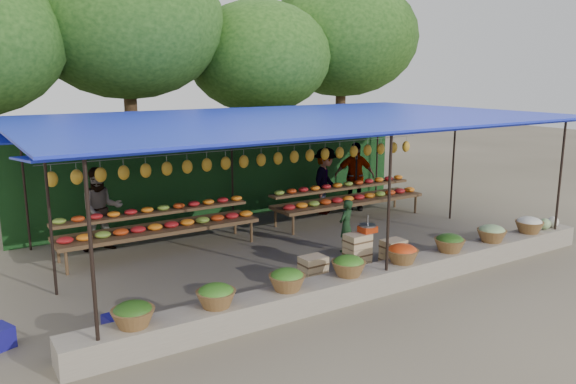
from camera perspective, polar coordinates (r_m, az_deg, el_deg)
ground at (r=12.09m, az=0.62°, el=-5.76°), size 60.00×60.00×0.00m
stone_curb at (r=9.95m, az=9.33°, el=-8.67°), size 10.60×0.55×0.40m
stall_canopy at (r=11.62m, az=0.45°, el=6.98°), size 10.80×6.60×2.82m
produce_baskets at (r=9.76m, az=8.96°, el=-6.80°), size 8.98×0.58×0.34m
netting_backdrop at (r=14.47m, az=-6.14°, el=2.23°), size 10.60×0.06×2.50m
tree_row at (r=17.17m, az=-9.32°, el=15.24°), size 16.51×5.50×7.12m
fruit_table_left at (r=12.04m, az=-12.96°, el=-3.13°), size 4.21×0.95×0.93m
fruit_table_right at (r=14.41m, az=6.12°, el=-0.42°), size 4.21×0.95×0.93m
crate_counter at (r=10.60m, az=6.92°, el=-6.67°), size 2.35×0.34×0.77m
weighing_scale at (r=10.60m, az=8.09°, el=-3.65°), size 0.31×0.31×0.33m
vendor_seated at (r=11.81m, az=5.92°, el=-3.43°), size 0.48×0.41×1.11m
customer_left at (r=12.36m, az=-18.41°, el=-1.69°), size 0.91×0.74×1.79m
customer_mid at (r=14.90m, az=3.81°, el=1.14°), size 1.31×1.22×1.77m
customer_right at (r=15.39m, az=6.77°, el=1.60°), size 1.18×0.92×1.86m
blue_crate_front at (r=8.60m, az=-16.29°, el=-12.73°), size 0.59×0.47×0.32m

